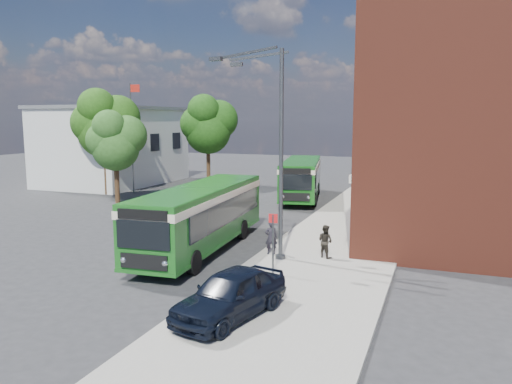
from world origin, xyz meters
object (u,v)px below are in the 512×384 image
at_px(street_lamp, 273,151).
at_px(parked_car, 230,294).
at_px(bus_rear, 301,175).
at_px(bus_front, 201,212).

height_order(street_lamp, parked_car, street_lamp).
xyz_separation_m(street_lamp, bus_rear, (-3.40, 16.93, -2.96)).
bearing_deg(bus_front, street_lamp, -7.87).
height_order(bus_front, bus_rear, same).
distance_m(street_lamp, bus_rear, 17.52).
bearing_deg(parked_car, bus_rear, 114.31).
bearing_deg(street_lamp, parked_car, -82.15).
bearing_deg(bus_rear, parked_car, -79.63).
bearing_deg(bus_rear, street_lamp, -78.64).
distance_m(bus_front, bus_rear, 16.42).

